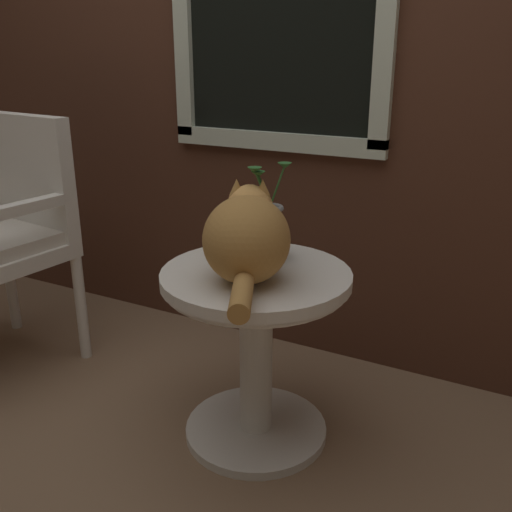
# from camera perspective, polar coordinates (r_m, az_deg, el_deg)

# --- Properties ---
(ground_plane) EXTENTS (6.00, 6.00, 0.00)m
(ground_plane) POSITION_cam_1_polar(r_m,az_deg,el_deg) (2.05, -10.15, -17.06)
(ground_plane) COLOR #7F6047
(back_wall) EXTENTS (4.00, 0.07, 2.60)m
(back_wall) POSITION_cam_1_polar(r_m,az_deg,el_deg) (2.34, 1.18, 21.81)
(back_wall) COLOR #47281C
(back_wall) RESTS_ON ground_plane
(wicker_side_table) EXTENTS (0.58, 0.58, 0.58)m
(wicker_side_table) POSITION_cam_1_polar(r_m,az_deg,el_deg) (1.82, 0.00, -7.05)
(wicker_side_table) COLOR silver
(wicker_side_table) RESTS_ON ground_plane
(cat) EXTENTS (0.35, 0.55, 0.26)m
(cat) POSITION_cam_1_polar(r_m,az_deg,el_deg) (1.65, -0.91, 1.99)
(cat) COLOR #AD7A3D
(cat) RESTS_ON wicker_side_table
(pewter_vase_with_ivy) EXTENTS (0.13, 0.13, 0.31)m
(pewter_vase_with_ivy) POSITION_cam_1_polar(r_m,az_deg,el_deg) (1.83, 1.32, 2.56)
(pewter_vase_with_ivy) COLOR gray
(pewter_vase_with_ivy) RESTS_ON wicker_side_table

